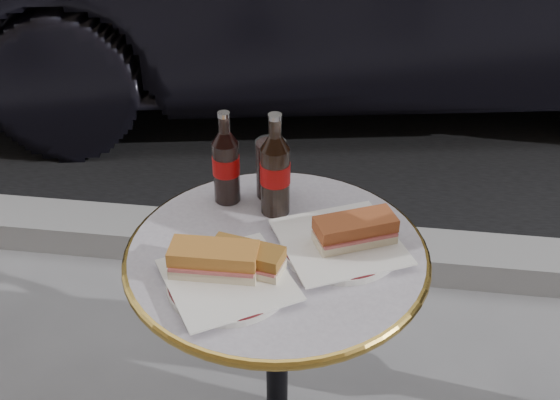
# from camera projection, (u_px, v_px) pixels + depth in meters

# --- Properties ---
(curb) EXTENTS (40.00, 0.20, 0.12)m
(curb) POSITION_uv_depth(u_px,v_px,m) (312.00, 248.00, 2.54)
(curb) COLOR gray
(curb) RESTS_ON ground
(bistro_table) EXTENTS (0.62, 0.62, 0.73)m
(bistro_table) POSITION_uv_depth(u_px,v_px,m) (277.00, 375.00, 1.62)
(bistro_table) COLOR #BAB2C4
(bistro_table) RESTS_ON ground
(plate_left) EXTENTS (0.30, 0.30, 0.01)m
(plate_left) POSITION_uv_depth(u_px,v_px,m) (228.00, 283.00, 1.32)
(plate_left) COLOR silver
(plate_left) RESTS_ON bistro_table
(plate_right) EXTENTS (0.30, 0.30, 0.01)m
(plate_right) POSITION_uv_depth(u_px,v_px,m) (340.00, 245.00, 1.42)
(plate_right) COLOR silver
(plate_right) RESTS_ON bistro_table
(sandwich_left_a) EXTENTS (0.17, 0.08, 0.06)m
(sandwich_left_a) POSITION_uv_depth(u_px,v_px,m) (214.00, 261.00, 1.32)
(sandwich_left_a) COLOR #B7722E
(sandwich_left_a) RESTS_ON plate_left
(sandwich_left_b) EXTENTS (0.15, 0.09, 0.05)m
(sandwich_left_b) POSITION_uv_depth(u_px,v_px,m) (247.00, 259.00, 1.33)
(sandwich_left_b) COLOR brown
(sandwich_left_b) RESTS_ON plate_left
(sandwich_right) EXTENTS (0.18, 0.14, 0.06)m
(sandwich_right) POSITION_uv_depth(u_px,v_px,m) (355.00, 232.00, 1.40)
(sandwich_right) COLOR #9F4C28
(sandwich_right) RESTS_ON plate_right
(cola_bottle_left) EXTENTS (0.08, 0.08, 0.22)m
(cola_bottle_left) POSITION_uv_depth(u_px,v_px,m) (226.00, 157.00, 1.51)
(cola_bottle_left) COLOR black
(cola_bottle_left) RESTS_ON bistro_table
(cola_bottle_right) EXTENTS (0.08, 0.08, 0.24)m
(cola_bottle_right) POSITION_uv_depth(u_px,v_px,m) (275.00, 164.00, 1.47)
(cola_bottle_right) COLOR black
(cola_bottle_right) RESTS_ON bistro_table
(cola_glass) EXTENTS (0.09, 0.09, 0.14)m
(cola_glass) POSITION_uv_depth(u_px,v_px,m) (271.00, 169.00, 1.55)
(cola_glass) COLOR black
(cola_glass) RESTS_ON bistro_table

